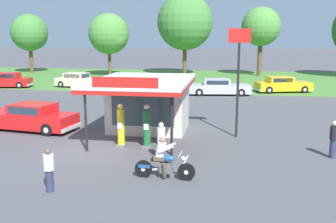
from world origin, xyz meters
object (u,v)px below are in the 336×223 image
at_px(parked_car_back_row_right, 282,85).
at_px(parked_car_back_row_far_left, 6,81).
at_px(gas_pump_offside, 147,128).
at_px(parked_car_back_row_centre_left, 219,87).
at_px(roadside_pole_sign, 239,65).
at_px(bystander_admiring_sedan, 161,140).
at_px(bystander_chatting_near_pumps, 334,139).
at_px(featured_classic_sedan, 29,118).
at_px(motorcycle_with_rider, 164,161).
at_px(parked_car_back_row_left, 79,81).
at_px(bystander_strolling_foreground, 49,169).
at_px(gas_pump_nearside, 121,127).
at_px(parked_car_back_row_centre_right, 150,83).

distance_m(parked_car_back_row_right, parked_car_back_row_far_left, 27.18).
relative_size(gas_pump_offside, parked_car_back_row_right, 0.38).
relative_size(parked_car_back_row_centre_left, roadside_pole_sign, 1.03).
height_order(parked_car_back_row_centre_left, bystander_admiring_sedan, bystander_admiring_sedan).
bearing_deg(roadside_pole_sign, bystander_chatting_near_pumps, -35.85).
distance_m(featured_classic_sedan, bystander_chatting_near_pumps, 15.52).
distance_m(motorcycle_with_rider, bystander_admiring_sedan, 2.21).
height_order(gas_pump_offside, motorcycle_with_rider, gas_pump_offside).
xyz_separation_m(parked_car_back_row_left, parked_car_back_row_far_left, (-7.29, -1.15, 0.00)).
distance_m(featured_classic_sedan, parked_car_back_row_centre_left, 17.65).
bearing_deg(bystander_chatting_near_pumps, parked_car_back_row_centre_left, 107.15).
relative_size(bystander_admiring_sedan, bystander_chatting_near_pumps, 0.99).
distance_m(parked_car_back_row_left, bystander_chatting_near_pumps, 27.81).
bearing_deg(bystander_strolling_foreground, bystander_admiring_sedan, 52.01).
bearing_deg(bystander_strolling_foreground, gas_pump_offside, 69.24).
bearing_deg(parked_car_back_row_left, parked_car_back_row_right, -0.40).
xyz_separation_m(gas_pump_nearside, parked_car_back_row_right, (9.82, 19.49, -0.26)).
bearing_deg(parked_car_back_row_far_left, parked_car_back_row_centre_right, -0.25).
bearing_deg(parked_car_back_row_right, bystander_admiring_sedan, -109.83).
relative_size(motorcycle_with_rider, parked_car_back_row_left, 0.42).
distance_m(featured_classic_sedan, bystander_strolling_foreground, 9.38).
distance_m(motorcycle_with_rider, bystander_chatting_near_pumps, 7.55).
bearing_deg(parked_car_back_row_far_left, parked_car_back_row_left, 8.96).
height_order(gas_pump_nearside, parked_car_back_row_right, gas_pump_nearside).
height_order(motorcycle_with_rider, bystander_chatting_near_pumps, bystander_chatting_near_pumps).
distance_m(featured_classic_sedan, roadside_pole_sign, 11.70).
distance_m(bystander_strolling_foreground, roadside_pole_sign, 10.66).
xyz_separation_m(gas_pump_offside, parked_car_back_row_centre_left, (2.82, 16.88, -0.28)).
relative_size(parked_car_back_row_far_left, bystander_strolling_foreground, 3.54).
xyz_separation_m(gas_pump_offside, bystander_chatting_near_pumps, (8.12, -0.28, -0.09)).
bearing_deg(parked_car_back_row_centre_left, parked_car_back_row_centre_right, 166.83).
relative_size(parked_car_back_row_right, bystander_admiring_sedan, 3.37).
height_order(gas_pump_offside, bystander_strolling_foreground, gas_pump_offside).
xyz_separation_m(motorcycle_with_rider, parked_car_back_row_centre_right, (-5.18, 22.20, 0.06)).
height_order(featured_classic_sedan, parked_car_back_row_centre_left, featured_classic_sedan).
relative_size(gas_pump_offside, roadside_pole_sign, 0.37).
distance_m(gas_pump_offside, parked_car_back_row_centre_left, 17.12).
height_order(bystander_admiring_sedan, roadside_pole_sign, roadside_pole_sign).
height_order(parked_car_back_row_right, bystander_chatting_near_pumps, bystander_chatting_near_pumps).
bearing_deg(roadside_pole_sign, parked_car_back_row_centre_right, 116.45).
distance_m(gas_pump_offside, bystander_chatting_near_pumps, 8.12).
distance_m(parked_car_back_row_right, bystander_admiring_sedan, 22.45).
relative_size(parked_car_back_row_right, parked_car_back_row_centre_left, 0.95).
bearing_deg(parked_car_back_row_right, parked_car_back_row_centre_left, -155.59).
bearing_deg(gas_pump_nearside, gas_pump_offside, 0.00).
relative_size(gas_pump_offside, parked_car_back_row_left, 0.39).
bearing_deg(bystander_admiring_sedan, motorcycle_with_rider, -77.60).
bearing_deg(parked_car_back_row_centre_left, bystander_strolling_foreground, -102.38).
bearing_deg(bystander_chatting_near_pumps, parked_car_back_row_right, 88.66).
bearing_deg(bystander_strolling_foreground, featured_classic_sedan, 122.77).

